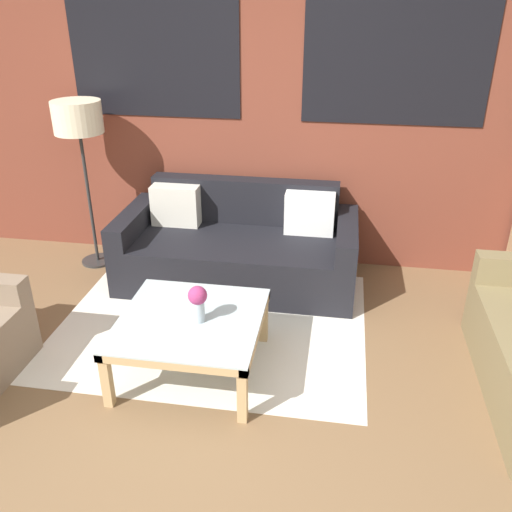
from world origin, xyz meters
name	(u,v)px	position (x,y,z in m)	size (l,w,h in m)	color
ground_plane	(205,457)	(0.00, 0.00, 0.00)	(16.00, 16.00, 0.00)	brown
wall_back_brick	(272,99)	(0.00, 2.44, 1.41)	(8.40, 0.09, 2.80)	brown
rug	(213,323)	(-0.25, 1.25, 0.00)	(2.20, 1.77, 0.00)	silver
couch_dark	(239,249)	(-0.19, 1.95, 0.28)	(1.91, 0.88, 0.78)	black
coffee_table	(191,326)	(-0.25, 0.70, 0.33)	(0.87, 0.87, 0.39)	silver
floor_lamp	(78,125)	(-1.51, 2.06, 1.23)	(0.39, 0.39, 1.42)	#2D2D2D
flower_vase	(198,301)	(-0.19, 0.68, 0.53)	(0.12, 0.12, 0.24)	#ADBCC6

